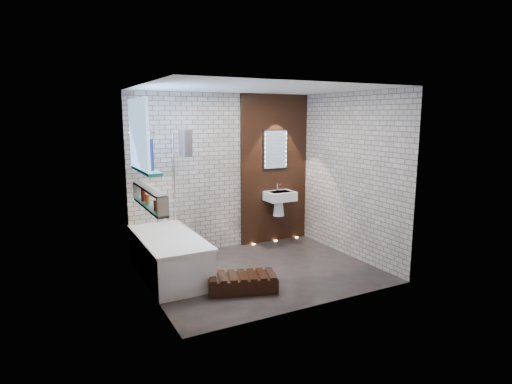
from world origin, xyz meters
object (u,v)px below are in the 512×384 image
bath_screen (182,180)px  bathtub (169,256)px  led_mirror (276,150)px  walnut_step (242,284)px  washbasin (280,199)px

bath_screen → bathtub: bearing=-128.9°
bathtub → led_mirror: (2.17, 0.78, 1.36)m
led_mirror → walnut_step: (-1.49, -1.73, -1.55)m
bath_screen → washbasin: (1.82, 0.18, -0.49)m
bathtub → walnut_step: bathtub is taller
walnut_step → bath_screen: bearing=103.3°
bath_screen → walnut_step: (0.33, -1.39, -1.18)m
washbasin → walnut_step: 2.28m
washbasin → walnut_step: size_ratio=0.66×
bathtub → led_mirror: bearing=19.8°
led_mirror → bathtub: bearing=-160.2°
walnut_step → washbasin: bearing=46.6°
led_mirror → bath_screen: bearing=-169.3°
washbasin → led_mirror: (0.00, 0.16, 0.86)m
bathtub → led_mirror: 2.68m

